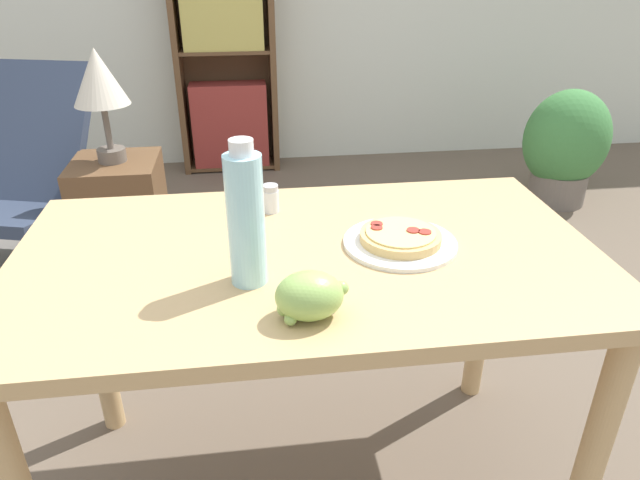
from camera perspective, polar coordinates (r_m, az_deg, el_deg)
name	(u,v)px	position (r m, az deg, el deg)	size (l,w,h in m)	color
ground_plane	(271,453)	(1.79, -4.90, -20.47)	(14.00, 14.00, 0.00)	brown
dining_table	(308,291)	(1.29, -1.23, -5.14)	(1.27, 0.72, 0.73)	tan
pizza_on_plate	(400,239)	(1.27, 8.03, 0.07)	(0.25, 0.25, 0.04)	white
grape_bunch	(309,296)	(1.00, -1.06, -5.65)	(0.13, 0.09, 0.09)	#93BC5B
drink_bottle	(246,219)	(1.08, -7.43, 2.15)	(0.07, 0.07, 0.29)	#A3DBEA
salt_shaker	(271,199)	(1.41, -4.96, 4.14)	(0.04, 0.04, 0.07)	white
lounge_chair_near	(18,216)	(2.78, -27.97, 2.15)	(0.73, 0.88, 0.88)	slate
bookshelf	(226,61)	(3.73, -9.42, 17.26)	(0.61, 0.25, 1.50)	brown
side_table	(124,223)	(2.55, -19.01, 1.58)	(0.34, 0.34, 0.55)	brown
table_lamp	(99,82)	(2.37, -21.22, 14.48)	(0.21, 0.21, 0.44)	#665B51
potted_plant_floor	(565,146)	(3.48, 23.31, 8.61)	(0.47, 0.40, 0.64)	#70665B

